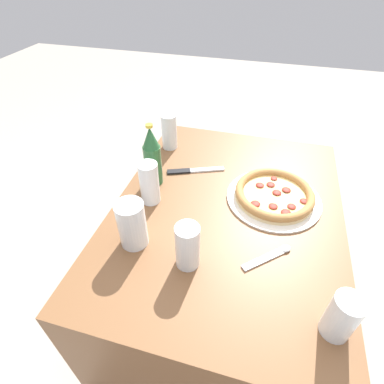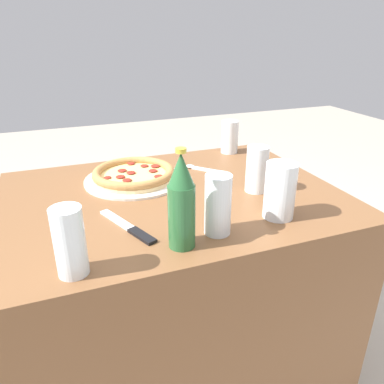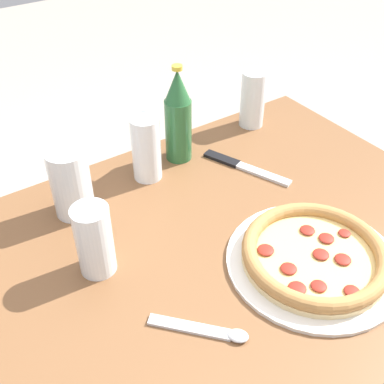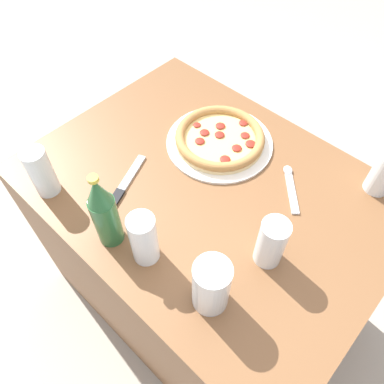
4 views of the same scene
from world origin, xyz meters
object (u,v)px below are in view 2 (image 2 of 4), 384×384
at_px(knife, 129,227).
at_px(spoon, 203,169).
at_px(pizza_margherita, 134,175).
at_px(glass_lemonade, 257,171).
at_px(beer_bottle, 181,202).
at_px(glass_iced_tea, 70,243).
at_px(glass_mango_juice, 218,206).
at_px(glass_water, 230,138).
at_px(glass_red_wine, 280,194).

height_order(knife, spoon, spoon).
bearing_deg(spoon, pizza_margherita, -177.20).
relative_size(glass_lemonade, beer_bottle, 0.60).
distance_m(knife, spoon, 0.46).
height_order(glass_iced_tea, beer_bottle, beer_bottle).
height_order(glass_lemonade, knife, glass_lemonade).
xyz_separation_m(glass_mango_juice, beer_bottle, (-0.10, -0.03, 0.04)).
bearing_deg(glass_mango_juice, glass_iced_tea, -172.22).
height_order(glass_water, knife, glass_water).
bearing_deg(beer_bottle, glass_mango_juice, 14.15).
bearing_deg(glass_lemonade, glass_red_wine, -100.06).
xyz_separation_m(glass_mango_juice, glass_water, (0.31, 0.57, -0.01)).
xyz_separation_m(glass_lemonade, knife, (-0.42, -0.10, -0.06)).
bearing_deg(spoon, glass_mango_juice, -107.52).
bearing_deg(glass_iced_tea, glass_water, 43.38).
distance_m(glass_iced_tea, glass_water, 0.90).
height_order(pizza_margherita, glass_red_wine, glass_red_wine).
xyz_separation_m(glass_mango_juice, glass_red_wine, (0.19, 0.02, -0.00)).
relative_size(glass_lemonade, spoon, 1.03).
bearing_deg(pizza_margherita, knife, -105.01).
relative_size(beer_bottle, spoon, 1.71).
distance_m(glass_mango_juice, beer_bottle, 0.11).
bearing_deg(glass_water, glass_mango_juice, -118.52).
bearing_deg(beer_bottle, glass_red_wine, 9.16).
distance_m(glass_iced_tea, spoon, 0.67).
distance_m(pizza_margherita, spoon, 0.25).
bearing_deg(glass_mango_juice, glass_lemonade, 41.74).
xyz_separation_m(pizza_margherita, glass_water, (0.43, 0.16, 0.04)).
relative_size(glass_iced_tea, spoon, 1.08).
bearing_deg(beer_bottle, glass_iced_tea, -174.93).
bearing_deg(spoon, knife, -135.70).
bearing_deg(glass_lemonade, pizza_margherita, 147.29).
bearing_deg(knife, glass_mango_juice, -25.55).
relative_size(glass_red_wine, knife, 0.70).
bearing_deg(beer_bottle, pizza_margherita, 92.02).
bearing_deg(beer_bottle, glass_water, 55.43).
height_order(beer_bottle, knife, beer_bottle).
bearing_deg(glass_red_wine, glass_water, 77.29).
height_order(glass_mango_juice, beer_bottle, beer_bottle).
height_order(glass_water, spoon, glass_water).
xyz_separation_m(glass_red_wine, knife, (-0.39, 0.07, -0.06)).
height_order(glass_mango_juice, knife, glass_mango_juice).
height_order(glass_iced_tea, spoon, glass_iced_tea).
relative_size(beer_bottle, knife, 1.09).
distance_m(glass_mango_juice, knife, 0.23).
distance_m(glass_iced_tea, glass_red_wine, 0.53).
distance_m(glass_water, glass_lemonade, 0.39).
distance_m(glass_lemonade, knife, 0.43).
height_order(glass_red_wine, beer_bottle, beer_bottle).
xyz_separation_m(pizza_margherita, knife, (-0.08, -0.31, -0.02)).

